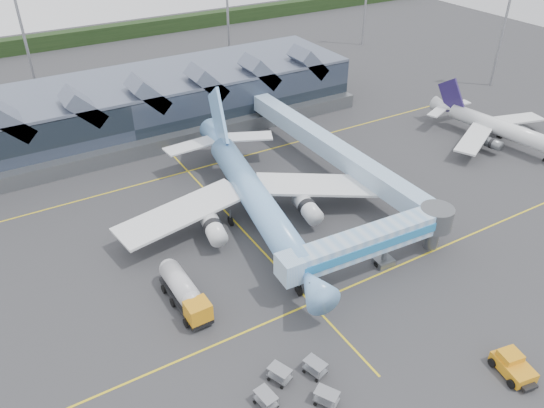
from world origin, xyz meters
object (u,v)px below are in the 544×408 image
main_airliner (252,194)px  pushback_tug (513,366)px  regional_jet (495,126)px  jet_bridge (381,238)px  fuel_truck (183,290)px

main_airliner → pushback_tug: size_ratio=9.00×
regional_jet → pushback_tug: bearing=-146.3°
pushback_tug → jet_bridge: bearing=102.7°
main_airliner → regional_jet: bearing=9.6°
main_airliner → jet_bridge: size_ratio=1.80×
main_airliner → regional_jet: main_airliner is taller
main_airliner → regional_jet: size_ratio=1.63×
regional_jet → fuel_truck: 65.31m
main_airliner → pushback_tug: bearing=-66.2°
jet_bridge → regional_jet: bearing=25.2°
main_airliner → regional_jet: (49.38, -0.32, -1.24)m
main_airliner → jet_bridge: bearing=-54.5°
fuel_truck → pushback_tug: fuel_truck is taller
jet_bridge → pushback_tug: 19.81m
main_airliner → fuel_truck: (-15.04, -11.01, -2.28)m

